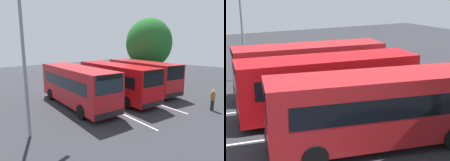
% 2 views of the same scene
% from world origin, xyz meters
% --- Properties ---
extents(ground_plane, '(68.28, 68.28, 0.00)m').
position_xyz_m(ground_plane, '(0.00, 0.00, 0.00)').
color(ground_plane, '#2B2B30').
extents(bus_far_left, '(9.54, 3.70, 3.17)m').
position_xyz_m(bus_far_left, '(-0.53, -3.75, 1.75)').
color(bus_far_left, '#AD191E').
rests_on(bus_far_left, ground).
extents(bus_center_left, '(9.55, 3.80, 3.17)m').
position_xyz_m(bus_center_left, '(0.17, 0.11, 1.75)').
color(bus_center_left, '#B70C11').
rests_on(bus_center_left, ground).
extents(bus_center_right, '(9.59, 4.48, 3.17)m').
position_xyz_m(bus_center_right, '(-0.02, 4.19, 1.75)').
color(bus_center_right, '#AD191E').
rests_on(bus_center_right, ground).
extents(pedestrian, '(0.44, 0.44, 1.63)m').
position_xyz_m(pedestrian, '(7.71, 2.84, 0.95)').
color(pedestrian, '#232833').
rests_on(pedestrian, ground).
extents(street_lamp, '(0.83, 2.62, 8.30)m').
position_xyz_m(street_lamp, '(2.24, -8.57, 4.77)').
color(street_lamp, gray).
rests_on(street_lamp, ground).
extents(depot_tree, '(6.23, 5.61, 8.36)m').
position_xyz_m(depot_tree, '(-2.95, 9.47, 5.08)').
color(depot_tree, '#4C3823').
rests_on(depot_tree, ground).
extents(lane_stripe_outer_left, '(13.65, 2.51, 0.01)m').
position_xyz_m(lane_stripe_outer_left, '(0.00, -1.98, 0.00)').
color(lane_stripe_outer_left, silver).
rests_on(lane_stripe_outer_left, ground).
extents(lane_stripe_inner_left, '(13.65, 2.51, 0.01)m').
position_xyz_m(lane_stripe_inner_left, '(0.00, 1.98, 0.00)').
color(lane_stripe_inner_left, silver).
rests_on(lane_stripe_inner_left, ground).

